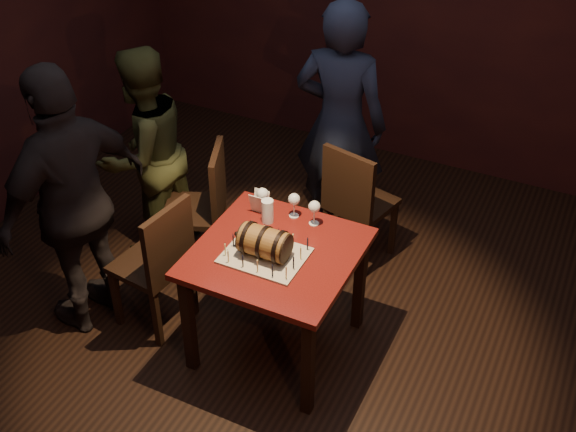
% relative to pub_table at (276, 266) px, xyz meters
% --- Properties ---
extents(room_shell, '(5.04, 5.04, 2.80)m').
position_rel_pub_table_xyz_m(room_shell, '(0.00, 0.03, 0.76)').
color(room_shell, black).
rests_on(room_shell, ground).
extents(pub_table, '(0.90, 0.90, 0.75)m').
position_rel_pub_table_xyz_m(pub_table, '(0.00, 0.00, 0.00)').
color(pub_table, '#490D0C').
rests_on(pub_table, ground).
extents(cake_board, '(0.45, 0.35, 0.01)m').
position_rel_pub_table_xyz_m(cake_board, '(-0.03, -0.07, 0.12)').
color(cake_board, '#ADA08B').
rests_on(cake_board, pub_table).
extents(barrel_cake, '(0.33, 0.19, 0.19)m').
position_rel_pub_table_xyz_m(barrel_cake, '(-0.03, -0.07, 0.21)').
color(barrel_cake, brown).
rests_on(barrel_cake, cake_board).
extents(birthday_candles, '(0.40, 0.30, 0.09)m').
position_rel_pub_table_xyz_m(birthday_candles, '(-0.03, -0.07, 0.16)').
color(birthday_candles, '#FDEC97').
rests_on(birthday_candles, cake_board).
extents(wine_glass_left, '(0.07, 0.07, 0.16)m').
position_rel_pub_table_xyz_m(wine_glass_left, '(-0.25, 0.31, 0.23)').
color(wine_glass_left, silver).
rests_on(wine_glass_left, pub_table).
extents(wine_glass_mid, '(0.07, 0.07, 0.16)m').
position_rel_pub_table_xyz_m(wine_glass_mid, '(-0.05, 0.34, 0.23)').
color(wine_glass_mid, silver).
rests_on(wine_glass_mid, pub_table).
extents(wine_glass_right, '(0.07, 0.07, 0.16)m').
position_rel_pub_table_xyz_m(wine_glass_right, '(0.09, 0.33, 0.23)').
color(wine_glass_right, silver).
rests_on(wine_glass_right, pub_table).
extents(pint_of_ale, '(0.07, 0.07, 0.15)m').
position_rel_pub_table_xyz_m(pint_of_ale, '(-0.17, 0.23, 0.18)').
color(pint_of_ale, silver).
rests_on(pint_of_ale, pub_table).
extents(menu_card, '(0.10, 0.05, 0.13)m').
position_rel_pub_table_xyz_m(menu_card, '(-0.26, 0.30, 0.17)').
color(menu_card, white).
rests_on(menu_card, pub_table).
extents(chair_back, '(0.49, 0.49, 0.93)m').
position_rel_pub_table_xyz_m(chair_back, '(0.10, 0.98, -0.12)').
color(chair_back, black).
rests_on(chair_back, ground).
extents(chair_left_rear, '(0.52, 0.52, 0.93)m').
position_rel_pub_table_xyz_m(chair_left_rear, '(-0.80, 0.50, -0.12)').
color(chair_left_rear, black).
rests_on(chair_left_rear, ground).
extents(chair_left_front, '(0.45, 0.45, 0.93)m').
position_rel_pub_table_xyz_m(chair_left_front, '(-0.73, -0.14, -0.12)').
color(chair_left_front, black).
rests_on(chair_left_front, ground).
extents(person_back, '(0.69, 0.49, 1.79)m').
position_rel_pub_table_xyz_m(person_back, '(-0.15, 1.28, 0.25)').
color(person_back, '#191E33').
rests_on(person_back, ground).
extents(person_left_rear, '(0.74, 0.85, 1.51)m').
position_rel_pub_table_xyz_m(person_left_rear, '(-1.28, 0.55, 0.12)').
color(person_left_rear, '#3C3E1F').
rests_on(person_left_rear, ground).
extents(person_left_front, '(0.63, 1.09, 1.76)m').
position_rel_pub_table_xyz_m(person_left_front, '(-1.19, -0.26, 0.24)').
color(person_left_front, black).
rests_on(person_left_front, ground).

